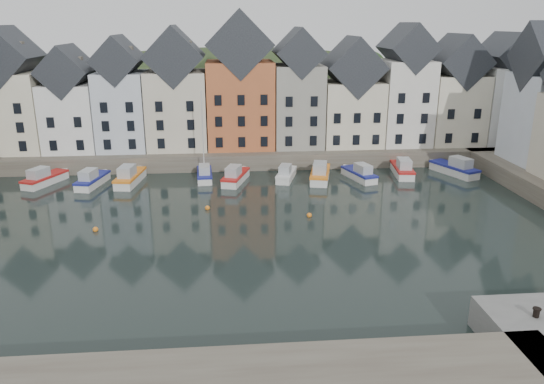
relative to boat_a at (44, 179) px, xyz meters
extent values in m
plane|color=black|center=(23.30, -18.36, -0.70)|extent=(260.00, 260.00, 0.00)
cube|color=#524A3F|center=(23.30, 11.64, 0.30)|extent=(90.00, 16.00, 2.00)
ellipsoid|color=#27371B|center=(23.30, 37.64, -18.70)|extent=(153.60, 70.40, 64.00)
sphere|color=black|center=(9.36, 32.58, 8.00)|extent=(5.77, 5.77, 5.77)
sphere|color=black|center=(48.16, 42.39, 7.42)|extent=(5.27, 5.27, 5.27)
sphere|color=black|center=(55.12, 35.84, 7.18)|extent=(5.07, 5.07, 5.07)
sphere|color=black|center=(37.58, 36.83, 7.12)|extent=(5.01, 5.01, 5.01)
sphere|color=black|center=(-14.37, 38.25, 5.88)|extent=(3.94, 3.94, 3.94)
sphere|color=black|center=(51.63, 41.89, 7.35)|extent=(5.21, 5.21, 5.21)
sphere|color=black|center=(25.29, 40.29, 7.63)|extent=(5.45, 5.45, 5.45)
sphere|color=black|center=(61.10, 29.96, 6.51)|extent=(4.49, 4.49, 4.49)
cube|color=beige|center=(-5.87, 9.64, 6.34)|extent=(7.67, 8.00, 10.07)
cube|color=black|center=(-5.87, 9.64, 13.27)|extent=(7.67, 8.16, 7.67)
cube|color=white|center=(1.40, 9.64, 5.61)|extent=(6.56, 8.00, 8.61)
cube|color=black|center=(1.40, 9.64, 11.53)|extent=(6.56, 8.16, 6.56)
cube|color=silver|center=(7.93, 9.64, 6.31)|extent=(6.20, 8.00, 10.02)
cube|color=black|center=(7.93, 9.64, 12.85)|extent=(6.20, 8.16, 6.20)
cube|color=beige|center=(15.03, 9.64, 6.34)|extent=(7.70, 8.00, 10.08)
cube|color=black|center=(15.03, 9.64, 13.29)|extent=(7.70, 8.16, 7.70)
cube|color=#BD6136|center=(23.37, 9.64, 6.94)|extent=(8.69, 8.00, 11.28)
cube|color=black|center=(23.37, 9.64, 14.73)|extent=(8.69, 8.16, 8.69)
cube|color=gray|center=(31.08, 9.64, 6.69)|extent=(6.43, 8.00, 10.78)
cube|color=black|center=(31.08, 9.64, 13.67)|extent=(6.43, 8.16, 6.43)
cube|color=beige|center=(38.38, 9.64, 5.58)|extent=(7.88, 8.00, 8.56)
cube|color=black|center=(38.38, 9.64, 11.81)|extent=(7.88, 8.16, 7.88)
cube|color=white|center=(45.72, 9.64, 6.94)|extent=(6.50, 8.00, 11.27)
cube|color=black|center=(45.72, 9.64, 14.18)|extent=(6.50, 8.16, 6.50)
cube|color=beige|center=(52.73, 9.64, 5.96)|extent=(7.23, 8.00, 9.32)
cube|color=black|center=(52.73, 9.64, 12.41)|extent=(7.23, 8.16, 7.23)
cube|color=white|center=(59.59, 9.64, 6.46)|extent=(6.18, 8.00, 10.32)
cube|color=black|center=(59.59, 9.64, 13.15)|extent=(6.18, 8.16, 6.18)
sphere|color=orange|center=(19.30, -10.36, -0.55)|extent=(0.50, 0.50, 0.50)
sphere|color=orange|center=(29.30, -13.36, -0.55)|extent=(0.50, 0.50, 0.50)
sphere|color=orange|center=(9.30, -15.36, -0.55)|extent=(0.50, 0.50, 0.50)
cube|color=silver|center=(0.08, 0.18, -0.35)|extent=(4.09, 6.21, 1.10)
cube|color=red|center=(0.08, 0.18, 0.25)|extent=(4.23, 6.36, 0.25)
cube|color=#A4A9AC|center=(-0.29, -0.65, 0.85)|extent=(2.25, 2.76, 1.20)
cube|color=silver|center=(5.76, -0.86, -0.35)|extent=(2.96, 6.17, 1.09)
cube|color=navy|center=(5.76, -0.86, 0.24)|extent=(3.08, 6.30, 0.25)
cube|color=#A4A9AC|center=(5.58, -1.73, 0.83)|extent=(1.84, 2.60, 1.19)
cube|color=silver|center=(9.98, -0.32, -0.32)|extent=(2.85, 6.73, 1.20)
cube|color=orange|center=(9.98, -0.32, 0.33)|extent=(2.97, 6.87, 0.27)
cube|color=#A4A9AC|center=(9.85, -1.29, 0.99)|extent=(1.87, 2.80, 1.30)
cube|color=silver|center=(18.65, 0.57, -0.38)|extent=(1.93, 5.58, 1.01)
cube|color=navy|center=(18.65, 0.57, 0.17)|extent=(2.02, 5.69, 0.23)
cube|color=#A4A9AC|center=(18.69, -0.26, 0.72)|extent=(1.39, 2.26, 1.10)
cylinder|color=silver|center=(18.62, 1.12, 4.80)|extent=(0.13, 0.13, 10.09)
cube|color=silver|center=(22.38, -0.91, -0.35)|extent=(3.50, 6.28, 1.10)
cube|color=red|center=(22.38, -0.91, 0.25)|extent=(3.63, 6.43, 0.25)
cube|color=#A4A9AC|center=(22.12, -1.78, 0.86)|extent=(2.05, 2.71, 1.20)
cube|color=silver|center=(28.52, -0.19, -0.38)|extent=(3.08, 5.66, 0.99)
cube|color=silver|center=(28.52, -0.19, 0.16)|extent=(3.20, 5.79, 0.23)
cube|color=#A4A9AC|center=(28.29, -0.97, 0.70)|extent=(1.82, 2.44, 1.09)
cube|color=silver|center=(32.54, -0.87, -0.31)|extent=(3.43, 6.90, 1.21)
cube|color=orange|center=(32.54, -0.87, 0.35)|extent=(3.57, 7.05, 0.28)
cube|color=#A4A9AC|center=(32.32, -1.83, 1.01)|extent=(2.10, 2.93, 1.32)
cube|color=silver|center=(37.28, -0.96, -0.36)|extent=(3.32, 6.00, 1.05)
cube|color=navy|center=(37.28, -0.96, 0.21)|extent=(3.45, 6.14, 0.24)
cube|color=#A4A9AC|center=(37.53, -1.78, 0.79)|extent=(1.95, 2.59, 1.15)
cube|color=silver|center=(43.09, 0.48, -0.33)|extent=(2.67, 6.49, 1.15)
cube|color=red|center=(43.09, 0.48, 0.30)|extent=(2.79, 6.63, 0.26)
cube|color=#A4A9AC|center=(42.97, -0.46, 0.93)|extent=(1.78, 2.69, 1.26)
cube|color=silver|center=(49.62, 0.12, -0.32)|extent=(4.31, 6.84, 1.21)
cube|color=navy|center=(49.62, 0.12, 0.34)|extent=(4.46, 7.00, 0.27)
cube|color=#A4A9AC|center=(49.99, -0.79, 1.00)|extent=(2.41, 3.02, 1.32)
cylinder|color=black|center=(38.92, -36.05, 1.55)|extent=(0.36, 0.36, 0.50)
cylinder|color=black|center=(38.92, -36.05, 1.82)|extent=(0.48, 0.48, 0.08)
camera|label=1|loc=(21.47, -61.44, 17.50)|focal=35.00mm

